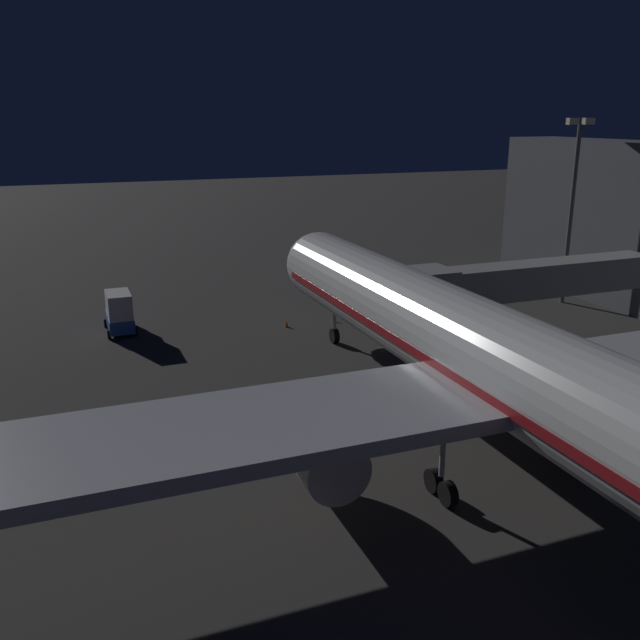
{
  "coord_description": "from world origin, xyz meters",
  "views": [
    {
      "loc": [
        20.1,
        35.06,
        17.59
      ],
      "look_at": [
        3.0,
        -8.68,
        3.5
      ],
      "focal_mm": 38.57,
      "sensor_mm": 36.0,
      "label": 1
    }
  ],
  "objects_px": {
    "airliner_at_gate": "(531,383)",
    "traffic_cone_nose_port": "(334,319)",
    "catering_truck": "(119,311)",
    "apron_floodlight_mast": "(573,198)",
    "jet_bridge": "(514,282)",
    "traffic_cone_nose_starboard": "(286,324)"
  },
  "relations": [
    {
      "from": "jet_bridge",
      "to": "traffic_cone_nose_port",
      "type": "bearing_deg",
      "value": -54.39
    },
    {
      "from": "airliner_at_gate",
      "to": "traffic_cone_nose_port",
      "type": "height_order",
      "value": "airliner_at_gate"
    },
    {
      "from": "apron_floodlight_mast",
      "to": "catering_truck",
      "type": "relative_size",
      "value": 3.55
    },
    {
      "from": "apron_floodlight_mast",
      "to": "traffic_cone_nose_port",
      "type": "height_order",
      "value": "apron_floodlight_mast"
    },
    {
      "from": "airliner_at_gate",
      "to": "apron_floodlight_mast",
      "type": "distance_m",
      "value": 37.74
    },
    {
      "from": "airliner_at_gate",
      "to": "catering_truck",
      "type": "relative_size",
      "value": 12.62
    },
    {
      "from": "apron_floodlight_mast",
      "to": "airliner_at_gate",
      "type": "bearing_deg",
      "value": 47.11
    },
    {
      "from": "airliner_at_gate",
      "to": "traffic_cone_nose_starboard",
      "type": "xyz_separation_m",
      "value": [
        2.2,
        -29.49,
        -5.27
      ]
    },
    {
      "from": "apron_floodlight_mast",
      "to": "catering_truck",
      "type": "distance_m",
      "value": 42.42
    },
    {
      "from": "traffic_cone_nose_starboard",
      "to": "jet_bridge",
      "type": "bearing_deg",
      "value": 136.64
    },
    {
      "from": "jet_bridge",
      "to": "traffic_cone_nose_starboard",
      "type": "distance_m",
      "value": 19.47
    },
    {
      "from": "jet_bridge",
      "to": "traffic_cone_nose_port",
      "type": "distance_m",
      "value": 16.69
    },
    {
      "from": "airliner_at_gate",
      "to": "catering_truck",
      "type": "height_order",
      "value": "airliner_at_gate"
    },
    {
      "from": "apron_floodlight_mast",
      "to": "traffic_cone_nose_starboard",
      "type": "xyz_separation_m",
      "value": [
        27.7,
        -2.04,
        -9.8
      ]
    },
    {
      "from": "catering_truck",
      "to": "jet_bridge",
      "type": "bearing_deg",
      "value": 148.36
    },
    {
      "from": "airliner_at_gate",
      "to": "catering_truck",
      "type": "bearing_deg",
      "value": -64.8
    },
    {
      "from": "traffic_cone_nose_port",
      "to": "catering_truck",
      "type": "bearing_deg",
      "value": -12.14
    },
    {
      "from": "traffic_cone_nose_port",
      "to": "apron_floodlight_mast",
      "type": "bearing_deg",
      "value": 175.0
    },
    {
      "from": "apron_floodlight_mast",
      "to": "traffic_cone_nose_port",
      "type": "relative_size",
      "value": 31.43
    },
    {
      "from": "airliner_at_gate",
      "to": "apron_floodlight_mast",
      "type": "height_order",
      "value": "airliner_at_gate"
    },
    {
      "from": "apron_floodlight_mast",
      "to": "catering_truck",
      "type": "xyz_separation_m",
      "value": [
        41.18,
        -5.89,
        -8.3
      ]
    },
    {
      "from": "jet_bridge",
      "to": "catering_truck",
      "type": "relative_size",
      "value": 4.33
    }
  ]
}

